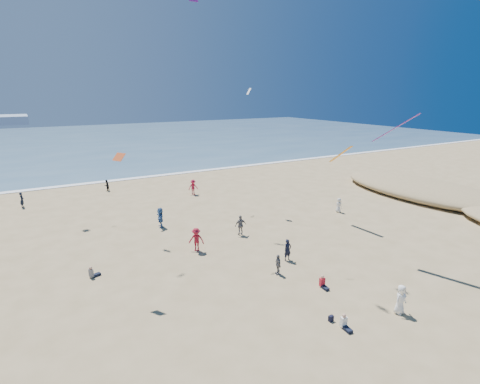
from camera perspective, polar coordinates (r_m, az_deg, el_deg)
ocean at (r=105.28m, az=-25.77°, el=6.81°), size 220.00×100.00×0.06m
surf_line at (r=56.21m, az=-21.20°, el=1.34°), size 220.00×1.20×0.08m
standing_flyers at (r=28.66m, az=-1.54°, el=-8.53°), size 38.13×48.48×1.91m
seated_group at (r=20.99m, az=5.14°, el=-19.61°), size 15.81×22.87×0.84m
navy_bag at (r=22.47m, az=13.69°, el=-18.21°), size 0.28×0.18×0.34m
kites_aloft at (r=29.63m, az=4.77°, el=20.30°), size 47.17×44.87×26.85m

